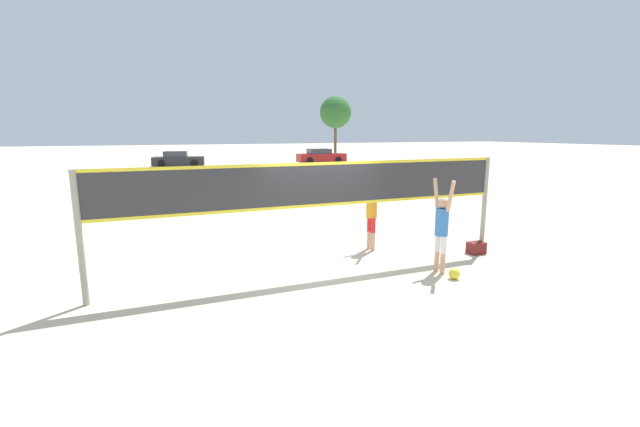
% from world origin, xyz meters
% --- Properties ---
extents(ground_plane, '(200.00, 200.00, 0.00)m').
position_xyz_m(ground_plane, '(0.00, 0.00, 0.00)').
color(ground_plane, beige).
extents(volleyball_net, '(9.07, 0.11, 2.39)m').
position_xyz_m(volleyball_net, '(0.00, 0.00, 1.75)').
color(volleyball_net, gray).
rests_on(volleyball_net, ground_plane).
extents(player_spiker, '(0.28, 0.69, 2.04)m').
position_xyz_m(player_spiker, '(2.41, -0.96, 1.07)').
color(player_spiker, tan).
rests_on(player_spiker, ground_plane).
extents(player_blocker, '(0.28, 0.70, 2.10)m').
position_xyz_m(player_blocker, '(1.94, 1.23, 1.10)').
color(player_blocker, tan).
rests_on(player_blocker, ground_plane).
extents(volleyball, '(0.23, 0.23, 0.23)m').
position_xyz_m(volleyball, '(2.43, -1.42, 0.12)').
color(volleyball, yellow).
rests_on(volleyball, ground_plane).
extents(gear_bag, '(0.41, 0.30, 0.29)m').
position_xyz_m(gear_bag, '(4.21, -0.11, 0.15)').
color(gear_bag, maroon).
rests_on(gear_bag, ground_plane).
extents(parked_car_near, '(4.79, 2.03, 1.40)m').
position_xyz_m(parked_car_near, '(13.00, 30.77, 0.64)').
color(parked_car_near, maroon).
rests_on(parked_car_near, ground_plane).
extents(parked_car_mid, '(4.60, 2.47, 1.35)m').
position_xyz_m(parked_car_mid, '(-0.32, 31.69, 0.61)').
color(parked_car_mid, '#232328').
rests_on(parked_car_mid, ground_plane).
extents(tree_left_cluster, '(3.56, 3.56, 6.98)m').
position_xyz_m(tree_left_cluster, '(17.30, 36.75, 5.17)').
color(tree_left_cluster, brown).
rests_on(tree_left_cluster, ground_plane).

